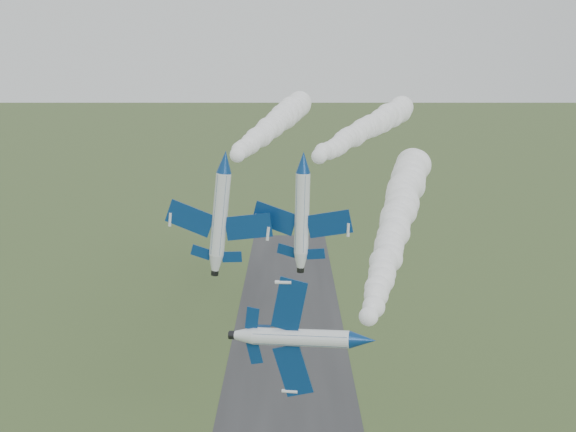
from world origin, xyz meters
name	(u,v)px	position (x,y,z in m)	size (l,w,h in m)	color
jet_lead	(363,341)	(6.40, -1.36, 34.00)	(5.55, 12.81, 10.64)	white
smoke_trail_jet_lead	(399,214)	(14.96, 33.44, 36.78)	(5.84, 66.02, 5.84)	white
jet_pair_left	(225,162)	(-6.71, 16.40, 46.49)	(11.78, 14.07, 3.52)	white
smoke_trail_jet_pair_left	(277,122)	(-1.83, 53.21, 47.61)	(5.00, 66.79, 5.00)	white
jet_pair_right	(303,162)	(1.63, 15.96, 46.51)	(11.28, 13.03, 3.30)	white
smoke_trail_jet_pair_right	(372,125)	(12.94, 48.67, 47.43)	(4.54, 61.86, 4.54)	white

